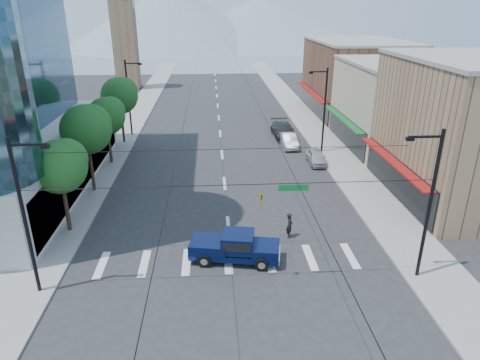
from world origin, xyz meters
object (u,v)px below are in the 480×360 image
(pedestrian, at_px, (290,225))
(parked_car_mid, at_px, (289,141))
(pickup_truck, at_px, (234,246))
(parked_car_near, at_px, (316,157))
(parked_car_far, at_px, (284,130))

(pedestrian, relative_size, parked_car_mid, 0.40)
(pickup_truck, bearing_deg, parked_car_near, 72.07)
(pickup_truck, bearing_deg, pedestrian, 44.47)
(pickup_truck, distance_m, parked_car_near, 19.37)
(pedestrian, height_order, parked_car_near, pedestrian)
(pickup_truck, height_order, parked_car_mid, pickup_truck)
(pedestrian, bearing_deg, parked_car_mid, -1.05)
(pickup_truck, distance_m, parked_car_mid, 23.82)
(parked_car_near, height_order, parked_car_far, parked_car_far)
(parked_car_far, bearing_deg, parked_car_mid, -93.01)
(parked_car_mid, height_order, parked_car_far, parked_car_far)
(pickup_truck, height_order, pedestrian, pickup_truck)
(parked_car_far, bearing_deg, pickup_truck, -108.59)
(pickup_truck, xyz_separation_m, parked_car_far, (7.40, 26.52, -0.13))
(pickup_truck, distance_m, pedestrian, 4.74)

